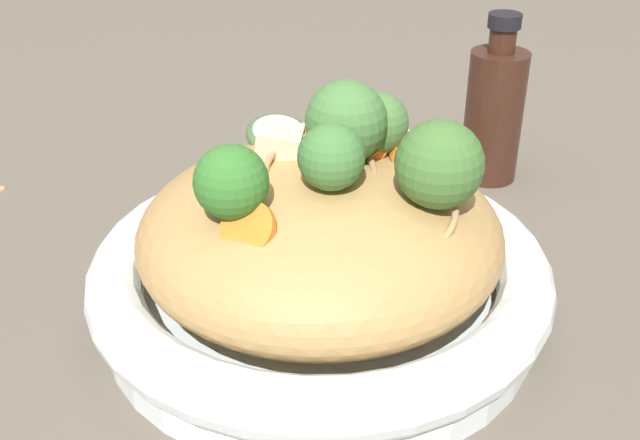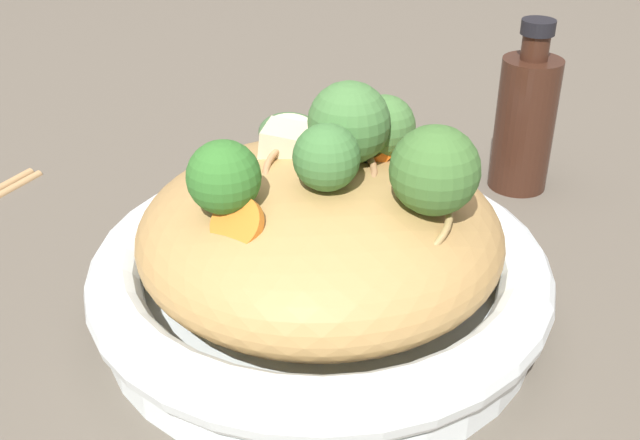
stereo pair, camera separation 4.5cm
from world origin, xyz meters
name	(u,v)px [view 2 (the right image)]	position (x,y,z in m)	size (l,w,h in m)	color
ground_plane	(320,312)	(0.00, 0.00, 0.00)	(3.00, 3.00, 0.00)	#5B5448
serving_bowl	(320,278)	(0.00, 0.00, 0.03)	(0.28, 0.28, 0.05)	white
noodle_heap	(320,232)	(0.00, 0.00, 0.06)	(0.22, 0.22, 0.09)	#AE864D
broccoli_florets	(356,148)	(0.02, -0.01, 0.12)	(0.16, 0.12, 0.07)	#9EB874
carrot_coins	(358,170)	(0.02, 0.00, 0.10)	(0.17, 0.10, 0.03)	orange
zucchini_slices	(315,141)	(0.02, 0.04, 0.10)	(0.06, 0.11, 0.03)	beige
chicken_chunks	(361,152)	(0.03, 0.02, 0.10)	(0.12, 0.08, 0.03)	beige
soy_sauce_bottle	(525,120)	(0.22, 0.10, 0.06)	(0.05, 0.05, 0.14)	#381E14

